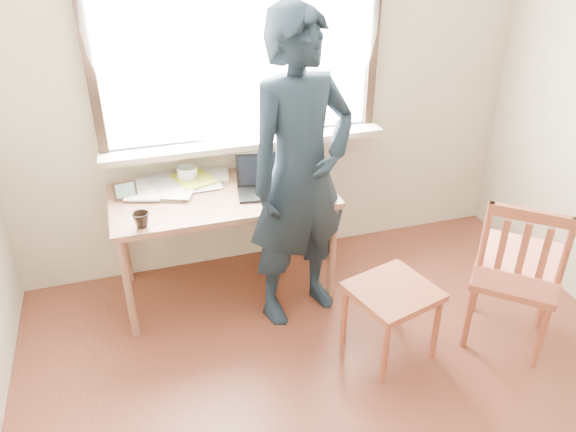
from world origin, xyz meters
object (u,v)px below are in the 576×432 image
object	(u,v)px
laptop	(263,183)
mug_white	(188,175)
mug_dark	(141,220)
person	(301,175)
work_chair	(392,299)
side_chair	(517,268)
desk	(223,204)

from	to	relation	value
laptop	mug_white	distance (m)	0.50
mug_white	mug_dark	size ratio (longest dim) A/B	1.39
person	mug_white	bearing A→B (deg)	120.06
work_chair	side_chair	xyz separation A→B (m)	(0.70, -0.11, 0.13)
mug_white	person	xyz separation A→B (m)	(0.58, -0.54, 0.16)
mug_white	mug_dark	distance (m)	0.58
work_chair	mug_dark	bearing A→B (deg)	154.89
mug_white	work_chair	bearing A→B (deg)	-48.79
mug_dark	side_chair	xyz separation A→B (m)	(1.97, -0.70, -0.26)
desk	mug_dark	distance (m)	0.58
desk	side_chair	distance (m)	1.77
desk	side_chair	size ratio (longest dim) A/B	1.39
mug_white	mug_dark	bearing A→B (deg)	-123.92
side_chair	work_chair	bearing A→B (deg)	171.33
work_chair	person	xyz separation A→B (m)	(-0.37, 0.54, 0.56)
desk	mug_white	world-z (taller)	mug_white
side_chair	mug_dark	bearing A→B (deg)	160.41
mug_dark	side_chair	bearing A→B (deg)	-19.59
side_chair	desk	bearing A→B (deg)	146.78
work_chair	laptop	bearing A→B (deg)	122.08
desk	work_chair	bearing A→B (deg)	-48.11
mug_dark	person	xyz separation A→B (m)	(0.90, -0.06, 0.17)
laptop	person	bearing A→B (deg)	-62.27
work_chair	side_chair	distance (m)	0.72
mug_white	side_chair	distance (m)	2.05
work_chair	person	world-z (taller)	person
laptop	person	size ratio (longest dim) A/B	0.19
mug_dark	work_chair	xyz separation A→B (m)	(1.27, -0.59, -0.39)
work_chair	desk	bearing A→B (deg)	131.89
desk	work_chair	size ratio (longest dim) A/B	2.55
work_chair	person	distance (m)	0.86
laptop	person	xyz separation A→B (m)	(0.15, -0.28, 0.16)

